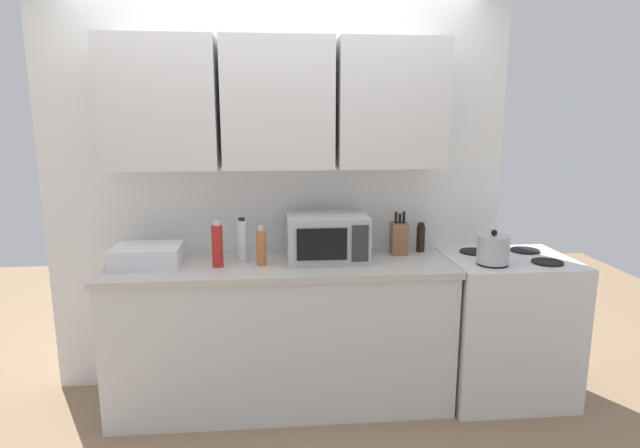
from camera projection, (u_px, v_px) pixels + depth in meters
wall_back_with_cabinets at (278, 147)px, 3.21m from camera, size 2.92×0.38×2.60m
counter_run at (282, 333)px, 3.20m from camera, size 2.05×0.63×0.90m
stove_range at (504, 326)px, 3.31m from camera, size 0.76×0.64×0.91m
kettle at (493, 249)px, 3.05m from camera, size 0.19×0.19×0.20m
microwave at (327, 237)px, 3.15m from camera, size 0.48×0.37×0.28m
dish_rack at (148, 256)px, 3.03m from camera, size 0.38×0.30×0.12m
knife_block at (399, 238)px, 3.30m from camera, size 0.10×0.12×0.27m
bottle_clear_tall at (242, 241)px, 3.11m from camera, size 0.07×0.07×0.27m
bottle_soy_dark at (421, 238)px, 3.35m from camera, size 0.05×0.05×0.19m
bottle_red_sauce at (217, 245)px, 3.00m from camera, size 0.06×0.06×0.27m
bottle_spice_jar at (261, 247)px, 3.04m from camera, size 0.06×0.06×0.23m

